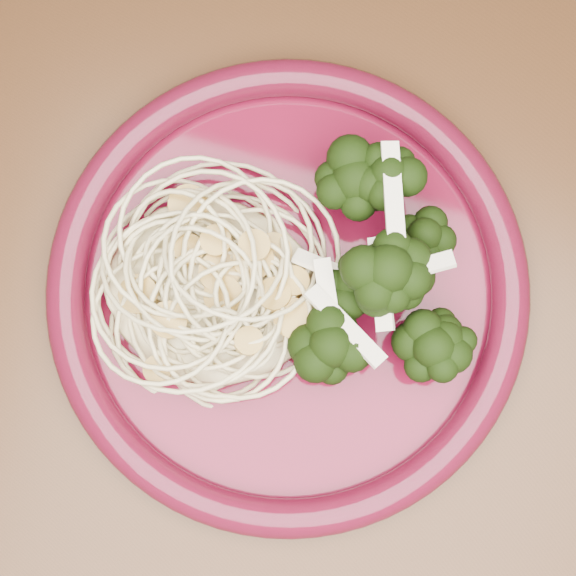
# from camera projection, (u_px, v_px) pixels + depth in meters

# --- Properties ---
(dining_table) EXTENTS (1.20, 0.80, 0.75)m
(dining_table) POSITION_uv_depth(u_px,v_px,m) (290.00, 222.00, 0.63)
(dining_table) COLOR #472814
(dining_table) RESTS_ON ground
(dinner_plate) EXTENTS (0.38, 0.38, 0.03)m
(dinner_plate) POSITION_uv_depth(u_px,v_px,m) (288.00, 290.00, 0.51)
(dinner_plate) COLOR #55091D
(dinner_plate) RESTS_ON dining_table
(spaghetti_pile) EXTENTS (0.17, 0.15, 0.03)m
(spaghetti_pile) POSITION_uv_depth(u_px,v_px,m) (211.00, 289.00, 0.50)
(spaghetti_pile) COLOR beige
(spaghetti_pile) RESTS_ON dinner_plate
(scallop_cluster) EXTENTS (0.15, 0.15, 0.04)m
(scallop_cluster) POSITION_uv_depth(u_px,v_px,m) (205.00, 280.00, 0.46)
(scallop_cluster) COLOR gold
(scallop_cluster) RESTS_ON spaghetti_pile
(broccoli_pile) EXTENTS (0.14, 0.18, 0.06)m
(broccoli_pile) POSITION_uv_depth(u_px,v_px,m) (385.00, 283.00, 0.49)
(broccoli_pile) COLOR black
(broccoli_pile) RESTS_ON dinner_plate
(onion_garnish) EXTENTS (0.10, 0.12, 0.06)m
(onion_garnish) POSITION_uv_depth(u_px,v_px,m) (392.00, 274.00, 0.45)
(onion_garnish) COLOR white
(onion_garnish) RESTS_ON broccoli_pile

